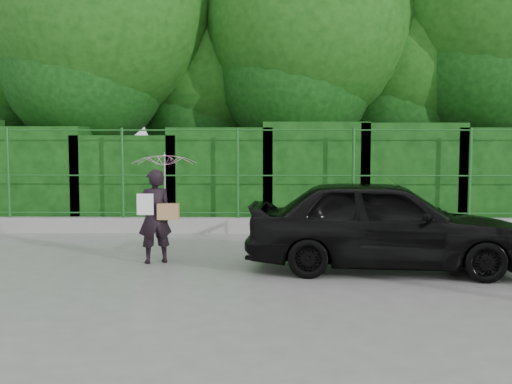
{
  "coord_description": "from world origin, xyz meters",
  "views": [
    {
      "loc": [
        1.01,
        -8.22,
        1.93
      ],
      "look_at": [
        0.83,
        1.3,
        1.1
      ],
      "focal_mm": 45.0,
      "sensor_mm": 36.0,
      "label": 1
    }
  ],
  "objects": [
    {
      "name": "car",
      "position": [
        2.68,
        0.98,
        0.67
      ],
      "size": [
        4.07,
        1.95,
        1.34
      ],
      "primitive_type": "imported",
      "rotation": [
        0.0,
        0.0,
        1.48
      ],
      "color": "black",
      "rests_on": "ground"
    },
    {
      "name": "hedge",
      "position": [
        -0.02,
        5.5,
        1.08
      ],
      "size": [
        14.2,
        1.2,
        2.29
      ],
      "color": "black",
      "rests_on": "ground"
    },
    {
      "name": "woman",
      "position": [
        -0.6,
        1.45,
        1.12
      ],
      "size": [
        0.98,
        0.99,
        1.69
      ],
      "color": "black",
      "rests_on": "ground"
    },
    {
      "name": "ground",
      "position": [
        0.0,
        0.0,
        0.0
      ],
      "size": [
        80.0,
        80.0,
        0.0
      ],
      "primitive_type": "plane",
      "color": "gray"
    },
    {
      "name": "trees",
      "position": [
        1.14,
        7.74,
        4.62
      ],
      "size": [
        17.1,
        6.15,
        8.08
      ],
      "color": "black",
      "rests_on": "ground"
    },
    {
      "name": "kerb",
      "position": [
        0.0,
        4.5,
        0.15
      ],
      "size": [
        14.0,
        0.25,
        0.3
      ],
      "primitive_type": "cube",
      "color": "#9E9E99",
      "rests_on": "ground"
    },
    {
      "name": "fence",
      "position": [
        0.22,
        4.5,
        1.2
      ],
      "size": [
        14.13,
        0.06,
        1.8
      ],
      "color": "#1B561E",
      "rests_on": "kerb"
    }
  ]
}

